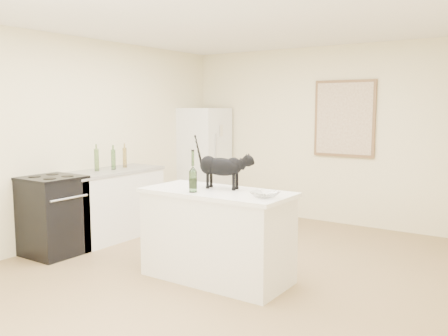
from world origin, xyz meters
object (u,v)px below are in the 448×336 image
Objects in this scene: wine_bottle at (193,174)px; glass_bowl at (265,195)px; fridge at (204,160)px; stove at (53,217)px; black_cat at (221,169)px.

glass_bowl is (0.72, 0.13, -0.15)m from wine_bottle.
stove is at bearing -90.00° from fridge.
glass_bowl is at bearing -44.99° from fridge.
wine_bottle is (1.92, -2.76, 0.23)m from fridge.
fridge is 3.00× the size of black_cat.
black_cat is (2.03, 0.51, 0.65)m from stove.
fridge is 4.73× the size of wine_bottle.
black_cat is at bearing 162.30° from glass_bowl.
black_cat is at bearing -50.29° from fridge.
fridge is at bearing 124.78° from wine_bottle.
black_cat is 2.33× the size of glass_bowl.
stove is at bearing -174.37° from wine_bottle.
stove is 2.03m from wine_bottle.
glass_bowl is at bearing 6.81° from stove.
fridge is (0.00, 2.95, 0.40)m from stove.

